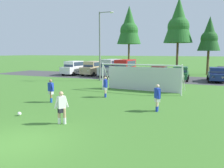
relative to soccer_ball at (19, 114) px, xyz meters
name	(u,v)px	position (x,y,z in m)	size (l,w,h in m)	color
ground_plane	(134,88)	(2.93, 11.91, -0.11)	(400.00, 400.00, 0.00)	#3D7028
parking_lot_strip	(156,78)	(2.93, 21.52, -0.11)	(52.00, 8.40, 0.01)	#3D3D3F
soccer_ball	(19,114)	(0.00, 0.00, 0.00)	(0.22, 0.22, 0.22)	white
soccer_goal	(142,77)	(4.02, 10.78, 1.18)	(7.50, 2.27, 2.57)	white
player_striker_near	(51,91)	(-0.60, 3.59, 0.71)	(0.71, 0.36, 1.64)	#936B4C
player_midfield_center	(105,87)	(2.18, 6.80, 0.71)	(0.51, 0.65, 1.64)	beige
player_defender_far	(157,98)	(6.89, 4.05, 0.71)	(0.47, 0.67, 1.64)	beige
player_winger_left	(62,108)	(3.07, -0.28, 0.71)	(0.50, 0.65, 1.64)	tan
parked_car_slot_far_left	(74,68)	(-10.06, 21.33, 1.00)	(2.29, 4.68, 2.16)	silver
parked_car_slot_left	(93,68)	(-7.01, 21.98, 1.00)	(2.26, 4.66, 2.16)	tan
parked_car_slot_center_left	(110,67)	(-3.77, 21.39, 1.23)	(2.20, 4.80, 2.52)	#B2B2BC
parked_car_slot_center	(125,68)	(-1.30, 20.93, 1.23)	(2.21, 4.80, 2.52)	red
parked_car_slot_center_right	(159,72)	(3.46, 21.21, 0.77)	(2.20, 4.29, 1.72)	maroon
parked_car_slot_right	(180,73)	(6.30, 20.49, 0.77)	(2.19, 4.28, 1.72)	#194C2D
parked_car_slot_far_right	(217,75)	(10.49, 20.80, 0.77)	(2.23, 4.30, 1.72)	navy
tree_left_edge	(129,26)	(-5.08, 33.39, 8.39)	(4.63, 4.63, 12.35)	brown
tree_mid_left	(179,22)	(4.70, 29.12, 8.24)	(4.55, 4.55, 12.14)	brown
tree_center_back	(209,35)	(9.33, 29.75, 6.10)	(3.39, 3.39, 9.04)	brown
street_lamp	(101,46)	(-2.81, 16.29, 4.24)	(2.00, 0.32, 8.41)	slate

